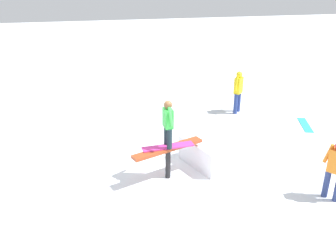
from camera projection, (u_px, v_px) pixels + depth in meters
name	position (u px, v px, depth m)	size (l,w,h in m)	color
ground_plane	(168.00, 177.00, 10.09)	(60.00, 60.00, 0.00)	white
rail_feature	(168.00, 153.00, 9.79)	(2.00, 1.04, 0.91)	black
snow_kicker_ramp	(219.00, 149.00, 10.85)	(1.80, 1.50, 0.72)	white
main_rider_on_rail	(168.00, 125.00, 9.47)	(1.39, 0.73, 1.28)	#D3328C
bystander_orange	(336.00, 167.00, 8.85)	(0.46, 0.59, 1.55)	navy
bystander_yellow	(238.00, 90.00, 14.08)	(0.52, 0.54, 1.62)	navy
loose_snowboard_cyan	(305.00, 125.00, 13.29)	(1.28, 0.28, 0.02)	#2CC1C8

